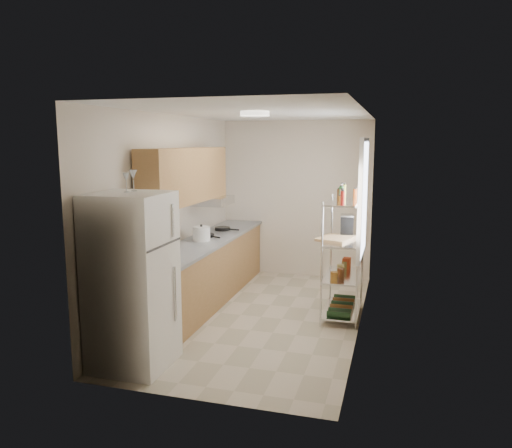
{
  "coord_description": "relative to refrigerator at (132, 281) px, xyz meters",
  "views": [
    {
      "loc": [
        1.63,
        -5.98,
        2.25
      ],
      "look_at": [
        -0.14,
        0.25,
        1.18
      ],
      "focal_mm": 35.0,
      "sensor_mm": 36.0,
      "label": 1
    }
  ],
  "objects": [
    {
      "name": "upper_cabinets",
      "position": [
        -0.18,
        1.8,
        0.93
      ],
      "size": [
        0.33,
        2.2,
        0.72
      ],
      "primitive_type": "cube",
      "color": "#A47646",
      "rests_on": "room"
    },
    {
      "name": "window",
      "position": [
        2.1,
        2.05,
        0.67
      ],
      "size": [
        0.06,
        1.0,
        1.46
      ],
      "primitive_type": "cube",
      "color": "white",
      "rests_on": "room"
    },
    {
      "name": "rice_cooker",
      "position": [
        -0.07,
        2.02,
        0.12
      ],
      "size": [
        0.24,
        0.24,
        0.2
      ],
      "primitive_type": "cylinder",
      "color": "white",
      "rests_on": "counter_run"
    },
    {
      "name": "espresso_machine",
      "position": [
        1.88,
        2.33,
        0.27
      ],
      "size": [
        0.19,
        0.26,
        0.29
      ],
      "primitive_type": "cube",
      "rotation": [
        0.0,
        0.0,
        0.12
      ],
      "color": "black",
      "rests_on": "bakers_rack"
    },
    {
      "name": "room",
      "position": [
        0.87,
        1.7,
        0.42
      ],
      "size": [
        2.52,
        4.42,
        2.62
      ],
      "color": "beige",
      "rests_on": "ground"
    },
    {
      "name": "wine_glass_b",
      "position": [
        -0.02,
        0.14,
        0.99
      ],
      "size": [
        0.08,
        0.08,
        0.21
      ],
      "primitive_type": null,
      "color": "silver",
      "rests_on": "refrigerator"
    },
    {
      "name": "wine_glass_a",
      "position": [
        -0.04,
        0.03,
        0.98
      ],
      "size": [
        0.07,
        0.07,
        0.19
      ],
      "primitive_type": null,
      "color": "silver",
      "rests_on": "refrigerator"
    },
    {
      "name": "range_hood",
      "position": [
        -0.13,
        2.6,
        0.51
      ],
      "size": [
        0.5,
        0.6,
        0.12
      ],
      "primitive_type": "cube",
      "color": "#B7BABC",
      "rests_on": "room"
    },
    {
      "name": "frying_pan_large",
      "position": [
        -0.13,
        2.29,
        0.04
      ],
      "size": [
        0.34,
        0.34,
        0.04
      ],
      "primitive_type": "cylinder",
      "rotation": [
        0.0,
        0.0,
        -0.43
      ],
      "color": "black",
      "rests_on": "counter_run"
    },
    {
      "name": "counter_run",
      "position": [
        -0.05,
        2.14,
        -0.43
      ],
      "size": [
        0.63,
        3.51,
        0.9
      ],
      "color": "#A47646",
      "rests_on": "ground"
    },
    {
      "name": "bakers_rack",
      "position": [
        1.88,
        2.0,
        0.23
      ],
      "size": [
        0.45,
        0.9,
        1.73
      ],
      "color": "silver",
      "rests_on": "ground"
    },
    {
      "name": "cutting_board",
      "position": [
        1.77,
        2.03,
        0.15
      ],
      "size": [
        0.5,
        0.57,
        0.03
      ],
      "primitive_type": "cube",
      "rotation": [
        0.0,
        0.0,
        -0.29
      ],
      "color": "tan",
      "rests_on": "bakers_rack"
    },
    {
      "name": "ceiling_dome",
      "position": [
        0.87,
        1.4,
        1.69
      ],
      "size": [
        0.34,
        0.34,
        0.05
      ],
      "primitive_type": "cylinder",
      "color": "white",
      "rests_on": "room"
    },
    {
      "name": "refrigerator",
      "position": [
        0.0,
        0.0,
        0.0
      ],
      "size": [
        0.73,
        0.73,
        1.76
      ],
      "primitive_type": "cube",
      "color": "white",
      "rests_on": "ground"
    },
    {
      "name": "storage_bag",
      "position": [
        1.89,
        2.33,
        -0.25
      ],
      "size": [
        0.1,
        0.14,
        0.15
      ],
      "primitive_type": "cube",
      "rotation": [
        0.0,
        0.0,
        -0.09
      ],
      "color": "#9E3113",
      "rests_on": "bakers_rack"
    },
    {
      "name": "frying_pan_small",
      "position": [
        -0.07,
        2.88,
        0.04
      ],
      "size": [
        0.27,
        0.27,
        0.05
      ],
      "primitive_type": "cylinder",
      "rotation": [
        0.0,
        0.0,
        -0.16
      ],
      "color": "black",
      "rests_on": "counter_run"
    }
  ]
}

